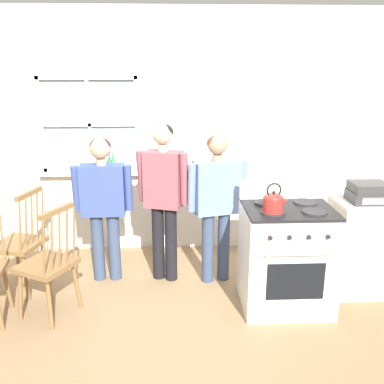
# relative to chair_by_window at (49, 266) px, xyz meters

# --- Properties ---
(ground_plane) EXTENTS (16.00, 16.00, 0.00)m
(ground_plane) POSITION_rel_chair_by_window_xyz_m (0.86, 0.03, -0.46)
(ground_plane) COLOR #937551
(wall_back) EXTENTS (6.40, 0.16, 2.70)m
(wall_back) POSITION_rel_chair_by_window_xyz_m (0.89, 1.43, 0.88)
(wall_back) COLOR silver
(wall_back) RESTS_ON ground_plane
(chair_by_window) EXTENTS (0.55, 0.56, 1.00)m
(chair_by_window) POSITION_rel_chair_by_window_xyz_m (0.00, 0.00, 0.00)
(chair_by_window) COLOR olive
(chair_by_window) RESTS_ON ground_plane
(chair_near_wall) EXTENTS (0.50, 0.51, 1.00)m
(chair_near_wall) POSITION_rel_chair_by_window_xyz_m (-0.39, 0.47, 0.00)
(chair_near_wall) COLOR olive
(chair_near_wall) RESTS_ON ground_plane
(person_elderly_left) EXTENTS (0.57, 0.23, 1.45)m
(person_elderly_left) POSITION_rel_chair_by_window_xyz_m (0.39, 0.64, 0.41)
(person_elderly_left) COLOR #384766
(person_elderly_left) RESTS_ON ground_plane
(person_teen_center) EXTENTS (0.51, 0.31, 1.58)m
(person_teen_center) POSITION_rel_chair_by_window_xyz_m (0.97, 0.62, 0.48)
(person_teen_center) COLOR black
(person_teen_center) RESTS_ON ground_plane
(person_adult_right) EXTENTS (0.60, 0.31, 1.48)m
(person_adult_right) POSITION_rel_chair_by_window_xyz_m (1.48, 0.56, 0.42)
(person_adult_right) COLOR #384766
(person_adult_right) RESTS_ON ground_plane
(stove) EXTENTS (0.77, 0.68, 1.08)m
(stove) POSITION_rel_chair_by_window_xyz_m (2.06, 0.08, 0.01)
(stove) COLOR white
(stove) RESTS_ON ground_plane
(kettle) EXTENTS (0.21, 0.17, 0.25)m
(kettle) POSITION_rel_chair_by_window_xyz_m (1.89, -0.05, 0.56)
(kettle) COLOR red
(kettle) RESTS_ON stove
(potted_plant) EXTENTS (0.16, 0.16, 0.26)m
(potted_plant) POSITION_rel_chair_by_window_xyz_m (0.38, 1.34, 0.55)
(potted_plant) COLOR beige
(potted_plant) RESTS_ON wall_back
(side_counter) EXTENTS (0.55, 0.50, 0.90)m
(side_counter) POSITION_rel_chair_by_window_xyz_m (2.84, 0.31, -0.01)
(side_counter) COLOR beige
(side_counter) RESTS_ON ground_plane
(stereo) EXTENTS (0.34, 0.29, 0.18)m
(stereo) POSITION_rel_chair_by_window_xyz_m (2.84, 0.29, 0.52)
(stereo) COLOR #38383A
(stereo) RESTS_ON side_counter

